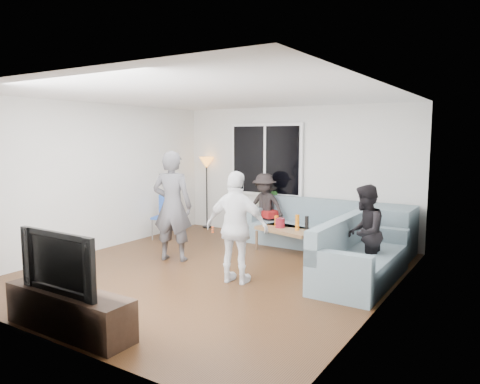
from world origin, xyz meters
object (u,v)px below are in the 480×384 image
Objects in this scene: television at (67,260)px; sofa_back_section at (308,223)px; player_right at (237,228)px; side_chair at (164,218)px; sofa_right_section at (361,252)px; spectator_back at (264,207)px; spectator_right at (364,233)px; coffee_table at (288,239)px; player_left at (172,206)px; tv_console at (69,311)px; floor_lamp at (207,193)px.

sofa_back_section is at bearing 83.23° from television.
player_right is 2.34m from television.
player_right reaches higher than side_chair.
sofa_right_section is (1.48, -1.54, 0.00)m from sofa_back_section.
spectator_back reaches higher than television.
spectator_back is (-2.44, 1.46, -0.03)m from spectator_right.
coffee_table is 1.28× the size of side_chair.
tv_console is at bearing 89.14° from player_left.
sofa_back_section is 1.44× the size of tv_console.
player_right is 0.97× the size of tv_console.
side_chair reaches higher than sofa_right_section.
player_right is (0.05, -2.51, 0.35)m from sofa_back_section.
player_left is at bearing -105.22° from spectator_back.
floor_lamp is (-2.43, 0.86, 0.58)m from coffee_table.
sofa_right_section is 1.82× the size of coffee_table.
tv_console is at bearing 0.00° from television.
side_chair is at bearing -90.00° from floor_lamp.
side_chair is 4.23m from tv_console.
floor_lamp is at bearing 75.10° from side_chair.
coffee_table is at bearing -19.43° from floor_lamp.
player_left is at bearing 108.56° from tv_console.
tv_console is at bearing -95.53° from coffee_table.
side_chair is 0.64× the size of spectator_right.
spectator_right is 0.85× the size of tv_console.
player_left is (-1.46, -2.10, 0.47)m from sofa_back_section.
player_left is at bearing -24.00° from player_right.
player_left is 3.03m from spectator_right.
tv_console reaches higher than coffee_table.
spectator_right is (2.95, 0.67, -0.22)m from player_left.
player_left is 1.15× the size of player_right.
spectator_right is at bearing 58.44° from television.
player_left reaches higher than spectator_right.
spectator_back reaches higher than sofa_back_section.
spectator_right is (1.44, 1.08, -0.10)m from player_right.
coffee_table is 2.17m from player_left.
tv_console is at bearing 147.58° from sofa_right_section.
floor_lamp reaches higher than coffee_table.
sofa_right_section is 2.91m from spectator_back.
player_left is at bearing -124.84° from sofa_back_section.
coffee_table is 0.69× the size of tv_console.
sofa_back_section is 2.67× the size of side_chair.
spectator_back is at bearing 145.35° from coffee_table.
sofa_right_section is at bearing -46.08° from sofa_back_section.
tv_console is (0.90, -2.67, -0.68)m from player_left.
television is (-2.05, -3.23, 0.33)m from sofa_right_section.
floor_lamp is at bearing 65.23° from sofa_right_section.
spectator_back reaches higher than coffee_table.
spectator_right reaches higher than television.
player_left reaches higher than spectator_back.
floor_lamp reaches higher than spectator_right.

